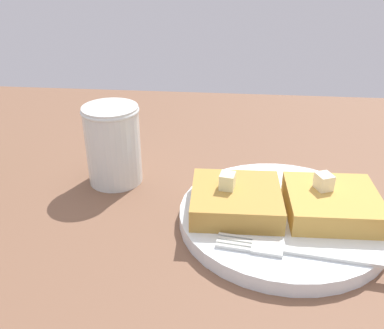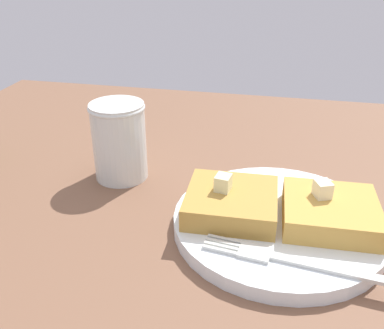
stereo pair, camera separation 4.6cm
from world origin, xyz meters
The scene contains 8 objects.
table_surface centered at (0.00, 0.00, 0.97)cm, with size 92.58×92.58×1.94cm, color brown.
plate centered at (8.49, 4.00, 2.80)cm, with size 21.16×21.16×1.49cm.
toast_slice_left centered at (3.67, 3.87, 4.59)cm, with size 8.99×8.61×2.32cm, color #B3863A.
toast_slice_middle centered at (13.31, 4.14, 4.59)cm, with size 8.99×8.61×2.32cm, color gold.
butter_pat_primary centered at (2.71, 4.20, 6.56)cm, with size 1.62×1.46×1.62cm, color beige.
butter_pat_secondary centered at (12.37, 5.01, 6.56)cm, with size 1.62×1.46×1.62cm, color #F5EBC3.
fork centered at (8.91, -2.59, 3.61)cm, with size 16.05×3.56×0.36cm.
syrup_jar centered at (-10.88, 11.24, 6.38)cm, with size 6.65×6.65×9.47cm.
Camera 1 is at (2.82, -33.27, 27.96)cm, focal length 40.00 mm.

